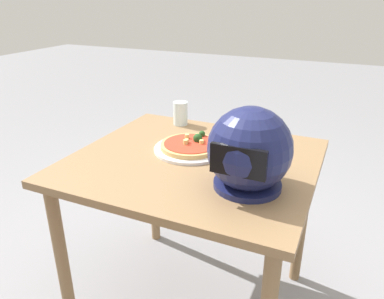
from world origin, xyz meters
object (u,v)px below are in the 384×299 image
Objects in this scene: dining_table at (194,181)px; pizza at (191,145)px; motorcycle_helmet at (249,151)px; drinking_glass at (180,113)px.

dining_table is 3.77× the size of pizza.
pizza is at bearing -34.70° from motorcycle_helmet.
motorcycle_helmet is 2.44× the size of drinking_glass.
dining_table is at bearing -28.20° from motorcycle_helmet.
pizza is at bearing 123.93° from drinking_glass.
drinking_glass is at bearing -56.07° from pizza.
pizza is 0.33m from drinking_glass.
dining_table is 0.15m from pizza.
motorcycle_helmet is (-0.26, 0.14, 0.23)m from dining_table.
dining_table is at bearing 120.67° from pizza.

